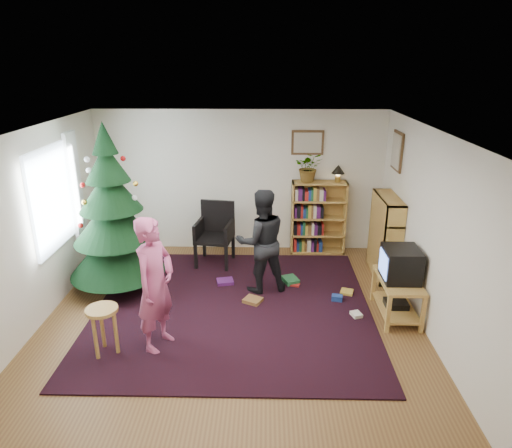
{
  "coord_description": "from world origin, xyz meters",
  "views": [
    {
      "loc": [
        0.44,
        -5.29,
        3.31
      ],
      "look_at": [
        0.31,
        0.74,
        1.1
      ],
      "focal_mm": 32.0,
      "sensor_mm": 36.0,
      "label": 1
    }
  ],
  "objects_px": {
    "bookshelf_right": "(385,235)",
    "person_standing": "(155,285)",
    "bookshelf_back": "(318,217)",
    "picture_back": "(308,143)",
    "potted_plant": "(309,167)",
    "christmas_tree": "(113,223)",
    "crt_tv": "(401,264)",
    "armchair": "(215,230)",
    "tv_stand": "(397,294)",
    "table_lamp": "(338,170)",
    "person_by_chair": "(261,241)",
    "stool": "(103,319)",
    "picture_right": "(397,151)"
  },
  "relations": [
    {
      "from": "crt_tv",
      "to": "table_lamp",
      "type": "xyz_separation_m",
      "value": [
        -0.54,
        2.17,
        0.73
      ]
    },
    {
      "from": "tv_stand",
      "to": "crt_tv",
      "type": "height_order",
      "value": "crt_tv"
    },
    {
      "from": "bookshelf_right",
      "to": "table_lamp",
      "type": "relative_size",
      "value": 4.36
    },
    {
      "from": "potted_plant",
      "to": "christmas_tree",
      "type": "bearing_deg",
      "value": -153.48
    },
    {
      "from": "tv_stand",
      "to": "picture_right",
      "type": "bearing_deg",
      "value": 80.84
    },
    {
      "from": "picture_back",
      "to": "bookshelf_back",
      "type": "distance_m",
      "value": 1.31
    },
    {
      "from": "tv_stand",
      "to": "person_by_chair",
      "type": "bearing_deg",
      "value": 159.35
    },
    {
      "from": "table_lamp",
      "to": "picture_back",
      "type": "bearing_deg",
      "value": 165.64
    },
    {
      "from": "crt_tv",
      "to": "armchair",
      "type": "distance_m",
      "value": 3.13
    },
    {
      "from": "bookshelf_right",
      "to": "tv_stand",
      "type": "height_order",
      "value": "bookshelf_right"
    },
    {
      "from": "person_standing",
      "to": "armchair",
      "type": "bearing_deg",
      "value": 11.78
    },
    {
      "from": "bookshelf_back",
      "to": "stool",
      "type": "bearing_deg",
      "value": -132.02
    },
    {
      "from": "crt_tv",
      "to": "armchair",
      "type": "bearing_deg",
      "value": 147.09
    },
    {
      "from": "christmas_tree",
      "to": "person_by_chair",
      "type": "xyz_separation_m",
      "value": [
        2.15,
        -0.01,
        -0.26
      ]
    },
    {
      "from": "picture_right",
      "to": "bookshelf_back",
      "type": "distance_m",
      "value": 1.79
    },
    {
      "from": "christmas_tree",
      "to": "person_by_chair",
      "type": "bearing_deg",
      "value": -0.3
    },
    {
      "from": "crt_tv",
      "to": "potted_plant",
      "type": "xyz_separation_m",
      "value": [
        -1.04,
        2.17,
        0.79
      ]
    },
    {
      "from": "stool",
      "to": "table_lamp",
      "type": "bearing_deg",
      "value": 45.08
    },
    {
      "from": "bookshelf_back",
      "to": "stool",
      "type": "height_order",
      "value": "bookshelf_back"
    },
    {
      "from": "picture_back",
      "to": "tv_stand",
      "type": "bearing_deg",
      "value": -65.11
    },
    {
      "from": "picture_right",
      "to": "christmas_tree",
      "type": "distance_m",
      "value": 4.42
    },
    {
      "from": "armchair",
      "to": "potted_plant",
      "type": "relative_size",
      "value": 2.06
    },
    {
      "from": "christmas_tree",
      "to": "stool",
      "type": "distance_m",
      "value": 1.77
    },
    {
      "from": "picture_back",
      "to": "potted_plant",
      "type": "xyz_separation_m",
      "value": [
        0.03,
        -0.14,
        -0.39
      ]
    },
    {
      "from": "picture_back",
      "to": "person_standing",
      "type": "relative_size",
      "value": 0.33
    },
    {
      "from": "stool",
      "to": "picture_right",
      "type": "bearing_deg",
      "value": 32.88
    },
    {
      "from": "stool",
      "to": "person_standing",
      "type": "relative_size",
      "value": 0.37
    },
    {
      "from": "table_lamp",
      "to": "person_by_chair",
      "type": "bearing_deg",
      "value": -131.13
    },
    {
      "from": "tv_stand",
      "to": "armchair",
      "type": "distance_m",
      "value": 3.14
    },
    {
      "from": "person_standing",
      "to": "table_lamp",
      "type": "relative_size",
      "value": 5.56
    },
    {
      "from": "person_by_chair",
      "to": "bookshelf_right",
      "type": "bearing_deg",
      "value": -177.85
    },
    {
      "from": "armchair",
      "to": "tv_stand",
      "type": "bearing_deg",
      "value": -24.24
    },
    {
      "from": "picture_right",
      "to": "stool",
      "type": "xyz_separation_m",
      "value": [
        -3.9,
        -2.52,
        -1.47
      ]
    },
    {
      "from": "christmas_tree",
      "to": "armchair",
      "type": "distance_m",
      "value": 1.75
    },
    {
      "from": "picture_right",
      "to": "bookshelf_right",
      "type": "height_order",
      "value": "picture_right"
    },
    {
      "from": "picture_back",
      "to": "armchair",
      "type": "relative_size",
      "value": 0.52
    },
    {
      "from": "table_lamp",
      "to": "christmas_tree",
      "type": "bearing_deg",
      "value": -156.9
    },
    {
      "from": "bookshelf_right",
      "to": "table_lamp",
      "type": "distance_m",
      "value": 1.39
    },
    {
      "from": "bookshelf_right",
      "to": "tv_stand",
      "type": "relative_size",
      "value": 1.46
    },
    {
      "from": "person_standing",
      "to": "stool",
      "type": "bearing_deg",
      "value": 128.39
    },
    {
      "from": "stool",
      "to": "bookshelf_back",
      "type": "bearing_deg",
      "value": 47.98
    },
    {
      "from": "bookshelf_back",
      "to": "picture_back",
      "type": "bearing_deg",
      "value": 149.28
    },
    {
      "from": "person_standing",
      "to": "person_by_chair",
      "type": "distance_m",
      "value": 1.9
    },
    {
      "from": "tv_stand",
      "to": "picture_back",
      "type": "bearing_deg",
      "value": 114.89
    },
    {
      "from": "picture_right",
      "to": "potted_plant",
      "type": "distance_m",
      "value": 1.48
    },
    {
      "from": "picture_right",
      "to": "bookshelf_right",
      "type": "bearing_deg",
      "value": -114.71
    },
    {
      "from": "christmas_tree",
      "to": "person_standing",
      "type": "bearing_deg",
      "value": -57.54
    },
    {
      "from": "bookshelf_back",
      "to": "crt_tv",
      "type": "distance_m",
      "value": 2.33
    },
    {
      "from": "picture_right",
      "to": "table_lamp",
      "type": "relative_size",
      "value": 2.01
    },
    {
      "from": "bookshelf_right",
      "to": "person_standing",
      "type": "bearing_deg",
      "value": 122.87
    }
  ]
}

